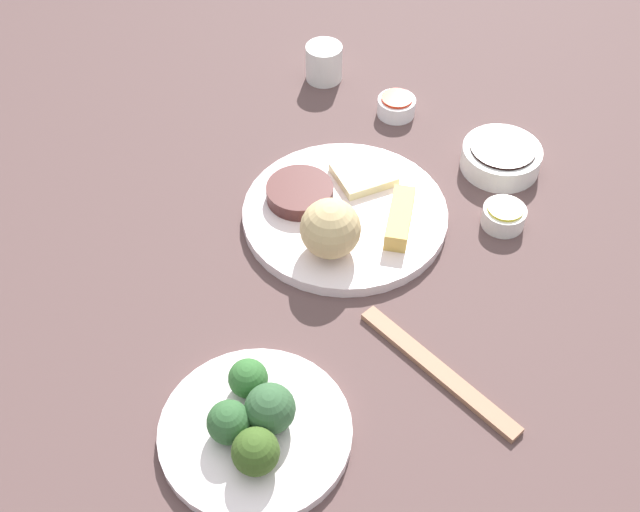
{
  "coord_description": "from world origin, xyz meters",
  "views": [
    {
      "loc": [
        -0.51,
        -0.53,
        0.79
      ],
      "look_at": [
        -0.07,
        -0.05,
        0.06
      ],
      "focal_mm": 45.97,
      "sensor_mm": 36.0,
      "label": 1
    }
  ],
  "objects_px": {
    "sauce_ramekin_sweet_and_sour": "(396,107)",
    "chopsticks_pair": "(438,371)",
    "soy_sauce_bowl": "(501,158)",
    "broccoli_plate": "(255,432)",
    "teacup": "(324,63)",
    "main_plate": "(347,216)",
    "sauce_ramekin_hot_mustard": "(504,217)"
  },
  "relations": [
    {
      "from": "teacup",
      "to": "chopsticks_pair",
      "type": "height_order",
      "value": "teacup"
    },
    {
      "from": "sauce_ramekin_sweet_and_sour",
      "to": "teacup",
      "type": "bearing_deg",
      "value": 97.17
    },
    {
      "from": "chopsticks_pair",
      "to": "sauce_ramekin_sweet_and_sour",
      "type": "bearing_deg",
      "value": 49.27
    },
    {
      "from": "soy_sauce_bowl",
      "to": "chopsticks_pair",
      "type": "xyz_separation_m",
      "value": [
        -0.32,
        -0.17,
        -0.01
      ]
    },
    {
      "from": "broccoli_plate",
      "to": "sauce_ramekin_hot_mustard",
      "type": "relative_size",
      "value": 3.63
    },
    {
      "from": "sauce_ramekin_sweet_and_sour",
      "to": "chopsticks_pair",
      "type": "xyz_separation_m",
      "value": [
        -0.3,
        -0.35,
        -0.01
      ]
    },
    {
      "from": "broccoli_plate",
      "to": "chopsticks_pair",
      "type": "relative_size",
      "value": 0.91
    },
    {
      "from": "soy_sauce_bowl",
      "to": "chopsticks_pair",
      "type": "distance_m",
      "value": 0.36
    },
    {
      "from": "broccoli_plate",
      "to": "teacup",
      "type": "relative_size",
      "value": 3.56
    },
    {
      "from": "sauce_ramekin_hot_mustard",
      "to": "teacup",
      "type": "height_order",
      "value": "teacup"
    },
    {
      "from": "sauce_ramekin_hot_mustard",
      "to": "broccoli_plate",
      "type": "bearing_deg",
      "value": -177.57
    },
    {
      "from": "broccoli_plate",
      "to": "main_plate",
      "type": "bearing_deg",
      "value": 28.84
    },
    {
      "from": "main_plate",
      "to": "broccoli_plate",
      "type": "bearing_deg",
      "value": -151.16
    },
    {
      "from": "sauce_ramekin_hot_mustard",
      "to": "chopsticks_pair",
      "type": "relative_size",
      "value": 0.25
    },
    {
      "from": "main_plate",
      "to": "soy_sauce_bowl",
      "type": "height_order",
      "value": "soy_sauce_bowl"
    },
    {
      "from": "main_plate",
      "to": "sauce_ramekin_hot_mustard",
      "type": "relative_size",
      "value": 4.76
    },
    {
      "from": "teacup",
      "to": "main_plate",
      "type": "bearing_deg",
      "value": -127.61
    },
    {
      "from": "broccoli_plate",
      "to": "sauce_ramekin_sweet_and_sour",
      "type": "bearing_deg",
      "value": 28.43
    },
    {
      "from": "soy_sauce_bowl",
      "to": "sauce_ramekin_sweet_and_sour",
      "type": "relative_size",
      "value": 1.94
    },
    {
      "from": "broccoli_plate",
      "to": "sauce_ramekin_hot_mustard",
      "type": "bearing_deg",
      "value": 2.43
    },
    {
      "from": "sauce_ramekin_hot_mustard",
      "to": "sauce_ramekin_sweet_and_sour",
      "type": "bearing_deg",
      "value": 75.6
    },
    {
      "from": "broccoli_plate",
      "to": "chopsticks_pair",
      "type": "distance_m",
      "value": 0.21
    },
    {
      "from": "sauce_ramekin_hot_mustard",
      "to": "teacup",
      "type": "bearing_deg",
      "value": 83.08
    },
    {
      "from": "teacup",
      "to": "sauce_ramekin_hot_mustard",
      "type": "bearing_deg",
      "value": -96.92
    },
    {
      "from": "sauce_ramekin_sweet_and_sour",
      "to": "teacup",
      "type": "distance_m",
      "value": 0.14
    },
    {
      "from": "broccoli_plate",
      "to": "sauce_ramekin_hot_mustard",
      "type": "xyz_separation_m",
      "value": [
        0.44,
        0.02,
        0.01
      ]
    },
    {
      "from": "main_plate",
      "to": "teacup",
      "type": "relative_size",
      "value": 4.67
    },
    {
      "from": "soy_sauce_bowl",
      "to": "teacup",
      "type": "relative_size",
      "value": 1.9
    },
    {
      "from": "main_plate",
      "to": "chopsticks_pair",
      "type": "distance_m",
      "value": 0.26
    },
    {
      "from": "broccoli_plate",
      "to": "teacup",
      "type": "bearing_deg",
      "value": 40.27
    },
    {
      "from": "broccoli_plate",
      "to": "soy_sauce_bowl",
      "type": "distance_m",
      "value": 0.53
    },
    {
      "from": "sauce_ramekin_hot_mustard",
      "to": "soy_sauce_bowl",
      "type": "bearing_deg",
      "value": 40.65
    }
  ]
}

